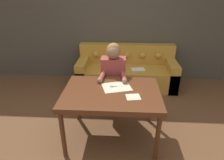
# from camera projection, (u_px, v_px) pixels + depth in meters

# --- Properties ---
(ground_plane) EXTENTS (16.00, 16.00, 0.00)m
(ground_plane) POSITION_uv_depth(u_px,v_px,m) (111.00, 137.00, 2.98)
(ground_plane) COLOR brown
(wall_back) EXTENTS (8.00, 0.06, 2.60)m
(wall_back) POSITION_uv_depth(u_px,v_px,m) (117.00, 23.00, 4.40)
(wall_back) COLOR #474238
(wall_back) RESTS_ON ground_plane
(dining_table) EXTENTS (1.30, 0.94, 0.77)m
(dining_table) POSITION_uv_depth(u_px,v_px,m) (112.00, 96.00, 2.71)
(dining_table) COLOR #562D19
(dining_table) RESTS_ON ground_plane
(couch) EXTENTS (2.11, 0.84, 0.87)m
(couch) POSITION_uv_depth(u_px,v_px,m) (127.00, 72.00, 4.44)
(couch) COLOR #B7842D
(couch) RESTS_ON ground_plane
(person) EXTENTS (0.44, 0.58, 1.25)m
(person) POSITION_uv_depth(u_px,v_px,m) (114.00, 79.00, 3.30)
(person) COLOR #33281E
(person) RESTS_ON ground_plane
(pattern_paper_main) EXTENTS (0.45, 0.40, 0.00)m
(pattern_paper_main) POSITION_uv_depth(u_px,v_px,m) (117.00, 87.00, 2.79)
(pattern_paper_main) COLOR beige
(pattern_paper_main) RESTS_ON dining_table
(pattern_paper_offcut) EXTENTS (0.20, 0.19, 0.00)m
(pattern_paper_offcut) POSITION_uv_depth(u_px,v_px,m) (133.00, 97.00, 2.54)
(pattern_paper_offcut) COLOR beige
(pattern_paper_offcut) RESTS_ON dining_table
(scissors) EXTENTS (0.20, 0.08, 0.01)m
(scissors) POSITION_uv_depth(u_px,v_px,m) (114.00, 87.00, 2.79)
(scissors) COLOR silver
(scissors) RESTS_ON dining_table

